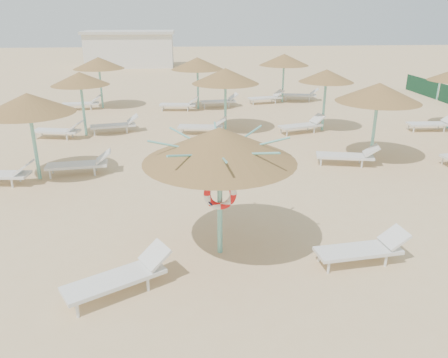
{
  "coord_description": "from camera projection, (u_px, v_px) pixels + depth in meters",
  "views": [
    {
      "loc": [
        -0.98,
        -8.68,
        4.92
      ],
      "look_at": [
        -0.14,
        0.69,
        1.3
      ],
      "focal_mm": 35.0,
      "sensor_mm": 36.0,
      "label": 1
    }
  ],
  "objects": [
    {
      "name": "ground",
      "position": [
        233.0,
        243.0,
        9.92
      ],
      "size": [
        120.0,
        120.0,
        0.0
      ],
      "primitive_type": "plane",
      "color": "#D2B080",
      "rests_on": "ground"
    },
    {
      "name": "palapa_field",
      "position": [
        253.0,
        77.0,
        18.63
      ],
      "size": [
        19.67,
        14.4,
        2.72
      ],
      "color": "#70C3B6",
      "rests_on": "ground"
    },
    {
      "name": "lounger_main_b",
      "position": [
        364.0,
        249.0,
        9.03
      ],
      "size": [
        1.96,
        0.79,
        0.69
      ],
      "rotation": [
        0.0,
        0.0,
        0.12
      ],
      "color": "silver",
      "rests_on": "ground"
    },
    {
      "name": "lounger_main_a",
      "position": [
        121.0,
        276.0,
        8.07
      ],
      "size": [
        2.04,
        1.52,
        0.73
      ],
      "rotation": [
        0.0,
        0.0,
        0.52
      ],
      "color": "silver",
      "rests_on": "ground"
    },
    {
      "name": "service_hut",
      "position": [
        130.0,
        49.0,
        41.37
      ],
      "size": [
        8.4,
        4.4,
        3.25
      ],
      "color": "silver",
      "rests_on": "ground"
    },
    {
      "name": "main_palapa",
      "position": [
        220.0,
        145.0,
        8.68
      ],
      "size": [
        3.12,
        3.12,
        2.8
      ],
      "color": "#70C3B6",
      "rests_on": "ground"
    }
  ]
}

